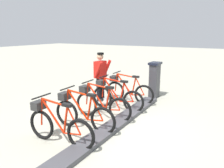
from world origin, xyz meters
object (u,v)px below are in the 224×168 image
Objects in this scene: bike_docked_0 at (127,90)px; bike_docked_4 at (57,125)px; bike_docked_3 at (81,113)px; bike_docked_1 at (115,96)px; bike_docked_2 at (100,103)px; worker_near_rack at (101,75)px; payment_kiosk at (154,79)px.

bike_docked_0 and bike_docked_4 have the same top height.
bike_docked_3 is (0.00, 2.49, 0.00)m from bike_docked_0.
bike_docked_1 and bike_docked_4 have the same top height.
bike_docked_0 is at bearing -90.00° from bike_docked_3.
bike_docked_1 is 1.00× the size of bike_docked_4.
bike_docked_2 is 1.04× the size of worker_near_rack.
payment_kiosk is 1.22m from bike_docked_0.
bike_docked_3 is (0.57, 3.54, -0.24)m from payment_kiosk.
bike_docked_2 is at bearing -90.00° from bike_docked_3.
payment_kiosk is 0.74× the size of bike_docked_0.
bike_docked_0 is 2.49m from bike_docked_3.
bike_docked_2 is at bearing 90.00° from bike_docked_1.
bike_docked_1 is 1.00× the size of bike_docked_2.
bike_docked_4 is at bearing 90.00° from bike_docked_0.
bike_docked_1 is at bearing 90.00° from bike_docked_0.
bike_docked_0 is 1.00× the size of bike_docked_4.
bike_docked_0 is 1.00× the size of bike_docked_3.
bike_docked_3 and bike_docked_4 have the same top height.
bike_docked_0 is at bearing -90.00° from bike_docked_1.
bike_docked_3 is at bearing 90.00° from bike_docked_1.
payment_kiosk is 1.98m from bike_docked_1.
bike_docked_2 is 1.66m from bike_docked_4.
bike_docked_2 is at bearing 78.08° from payment_kiosk.
worker_near_rack is at bearing -31.07° from bike_docked_1.
payment_kiosk is 0.77× the size of worker_near_rack.
worker_near_rack is (0.86, -3.01, 0.48)m from bike_docked_4.
bike_docked_2 is at bearing 122.43° from worker_near_rack.
payment_kiosk is at bearing -101.92° from bike_docked_2.
bike_docked_3 is at bearing -90.00° from bike_docked_4.
bike_docked_2 is 1.00× the size of bike_docked_3.
bike_docked_0 and bike_docked_3 have the same top height.
bike_docked_0 is 1.04× the size of worker_near_rack.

